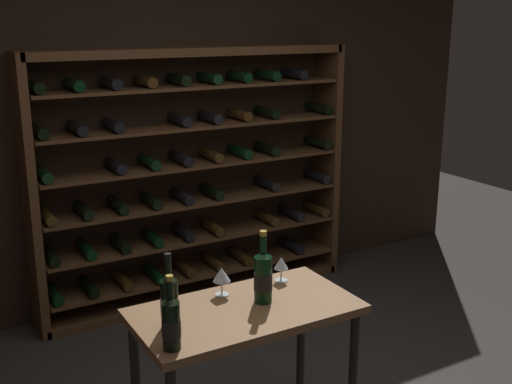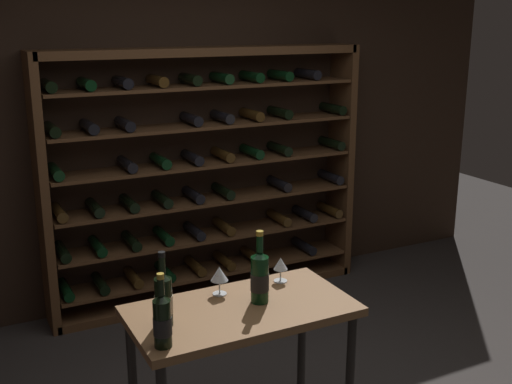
{
  "view_description": "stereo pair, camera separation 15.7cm",
  "coord_description": "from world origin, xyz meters",
  "px_view_note": "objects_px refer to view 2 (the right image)",
  "views": [
    {
      "loc": [
        -1.72,
        -2.44,
        2.15
      ],
      "look_at": [
        -0.22,
        0.16,
        1.32
      ],
      "focal_mm": 44.31,
      "sensor_mm": 36.0,
      "label": 1
    },
    {
      "loc": [
        -1.58,
        -2.52,
        2.15
      ],
      "look_at": [
        -0.22,
        0.16,
        1.32
      ],
      "focal_mm": 44.31,
      "sensor_mm": 36.0,
      "label": 2
    }
  ],
  "objects_px": {
    "tasting_table": "(242,330)",
    "wine_bottle_gold_foil": "(162,320)",
    "wine_glass_stemmed_right": "(281,265)",
    "wine_glass_stemmed_left": "(219,275)",
    "wine_rack": "(205,178)",
    "wine_bottle_green_slim": "(260,277)",
    "wine_bottle_red_label": "(164,299)"
  },
  "relations": [
    {
      "from": "tasting_table",
      "to": "wine_bottle_gold_foil",
      "type": "bearing_deg",
      "value": -157.44
    },
    {
      "from": "tasting_table",
      "to": "wine_glass_stemmed_right",
      "type": "bearing_deg",
      "value": 30.09
    },
    {
      "from": "tasting_table",
      "to": "wine_glass_stemmed_left",
      "type": "height_order",
      "value": "wine_glass_stemmed_left"
    },
    {
      "from": "wine_rack",
      "to": "wine_glass_stemmed_left",
      "type": "relative_size",
      "value": 17.81
    },
    {
      "from": "wine_rack",
      "to": "wine_bottle_green_slim",
      "type": "bearing_deg",
      "value": -105.27
    },
    {
      "from": "tasting_table",
      "to": "wine_glass_stemmed_right",
      "type": "xyz_separation_m",
      "value": [
        0.3,
        0.18,
        0.2
      ]
    },
    {
      "from": "wine_bottle_red_label",
      "to": "wine_bottle_gold_foil",
      "type": "distance_m",
      "value": 0.19
    },
    {
      "from": "wine_bottle_green_slim",
      "to": "wine_bottle_red_label",
      "type": "xyz_separation_m",
      "value": [
        -0.47,
        -0.02,
        -0.0
      ]
    },
    {
      "from": "tasting_table",
      "to": "wine_bottle_red_label",
      "type": "relative_size",
      "value": 3.06
    },
    {
      "from": "wine_glass_stemmed_left",
      "to": "wine_bottle_gold_foil",
      "type": "bearing_deg",
      "value": -138.76
    },
    {
      "from": "wine_rack",
      "to": "wine_bottle_red_label",
      "type": "bearing_deg",
      "value": -117.08
    },
    {
      "from": "wine_bottle_red_label",
      "to": "wine_glass_stemmed_left",
      "type": "distance_m",
      "value": 0.39
    },
    {
      "from": "wine_rack",
      "to": "wine_bottle_gold_foil",
      "type": "relative_size",
      "value": 7.92
    },
    {
      "from": "wine_glass_stemmed_right",
      "to": "tasting_table",
      "type": "bearing_deg",
      "value": -149.91
    },
    {
      "from": "tasting_table",
      "to": "wine_glass_stemmed_right",
      "type": "relative_size",
      "value": 8.11
    },
    {
      "from": "wine_bottle_gold_foil",
      "to": "wine_glass_stemmed_left",
      "type": "relative_size",
      "value": 2.25
    },
    {
      "from": "wine_bottle_green_slim",
      "to": "wine_glass_stemmed_right",
      "type": "bearing_deg",
      "value": 39.02
    },
    {
      "from": "wine_rack",
      "to": "wine_bottle_gold_foil",
      "type": "xyz_separation_m",
      "value": [
        -1.07,
        -2.14,
        0.01
      ]
    },
    {
      "from": "wine_bottle_green_slim",
      "to": "wine_glass_stemmed_right",
      "type": "xyz_separation_m",
      "value": [
        0.2,
        0.16,
        -0.04
      ]
    },
    {
      "from": "tasting_table",
      "to": "wine_glass_stemmed_right",
      "type": "height_order",
      "value": "wine_glass_stemmed_right"
    },
    {
      "from": "wine_rack",
      "to": "tasting_table",
      "type": "height_order",
      "value": "wine_rack"
    },
    {
      "from": "wine_bottle_red_label",
      "to": "tasting_table",
      "type": "bearing_deg",
      "value": 1.17
    },
    {
      "from": "wine_rack",
      "to": "wine_glass_stemmed_right",
      "type": "height_order",
      "value": "wine_rack"
    },
    {
      "from": "wine_glass_stemmed_left",
      "to": "wine_bottle_green_slim",
      "type": "bearing_deg",
      "value": -50.39
    },
    {
      "from": "wine_bottle_green_slim",
      "to": "wine_glass_stemmed_right",
      "type": "relative_size",
      "value": 2.75
    },
    {
      "from": "wine_bottle_green_slim",
      "to": "tasting_table",
      "type": "bearing_deg",
      "value": -173.3
    },
    {
      "from": "wine_rack",
      "to": "wine_bottle_gold_foil",
      "type": "bearing_deg",
      "value": -116.57
    },
    {
      "from": "tasting_table",
      "to": "wine_bottle_gold_foil",
      "type": "relative_size",
      "value": 3.26
    },
    {
      "from": "wine_glass_stemmed_right",
      "to": "wine_rack",
      "type": "bearing_deg",
      "value": 79.54
    },
    {
      "from": "tasting_table",
      "to": "wine_bottle_green_slim",
      "type": "height_order",
      "value": "wine_bottle_green_slim"
    },
    {
      "from": "wine_bottle_red_label",
      "to": "wine_bottle_gold_foil",
      "type": "xyz_separation_m",
      "value": [
        -0.06,
        -0.17,
        -0.01
      ]
    },
    {
      "from": "wine_rack",
      "to": "wine_glass_stemmed_left",
      "type": "bearing_deg",
      "value": -110.43
    }
  ]
}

